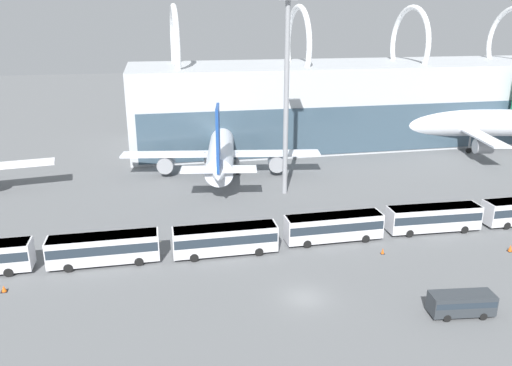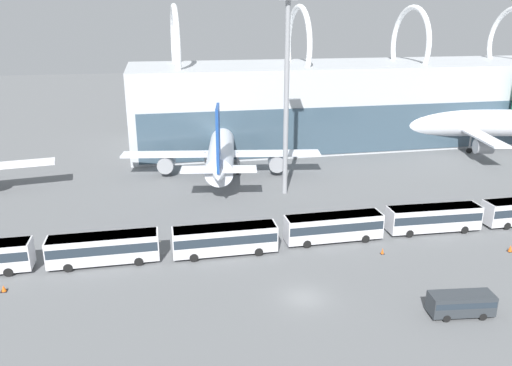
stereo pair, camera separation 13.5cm
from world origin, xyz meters
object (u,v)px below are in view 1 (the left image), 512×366
Objects in this scene: shuttle_bus_1 at (104,247)px; airliner_at_gate_far at (221,149)px; airliner_parked_remote at (459,123)px; shuttle_bus_2 at (225,238)px; traffic_cone_1 at (4,289)px; traffic_cone_2 at (383,251)px; traffic_cone_0 at (510,248)px; shuttle_bus_4 at (434,217)px; floodlight_mast at (286,89)px; shuttle_bus_3 at (334,226)px; service_van_foreground at (462,303)px.

airliner_at_gate_far is at bearing 60.81° from shuttle_bus_1.
airliner_parked_remote reaches higher than shuttle_bus_2.
traffic_cone_1 is 40.88m from traffic_cone_2.
traffic_cone_0 is 1.22× the size of traffic_cone_1.
floodlight_mast is (-14.75, 18.22, 14.21)m from shuttle_bus_4.
airliner_parked_remote is 2.95× the size of shuttle_bus_3.
airliner_parked_remote is 46.94m from shuttle_bus_4.
airliner_parked_remote is 52.64× the size of traffic_cone_1.
airliner_parked_remote is 43.12× the size of traffic_cone_0.
airliner_at_gate_far reaches higher than service_van_foreground.
floodlight_mast is at bearing 57.96° from shuttle_bus_2.
shuttle_bus_4 is 27.41m from floodlight_mast.
shuttle_bus_1 reaches higher than traffic_cone_0.
airliner_parked_remote is 56.07m from shuttle_bus_3.
shuttle_bus_3 reaches higher than traffic_cone_2.
traffic_cone_2 reaches higher than traffic_cone_1.
shuttle_bus_2 is 16.45× the size of traffic_cone_2.
airliner_parked_remote is 5.84× the size of service_van_foreground.
shuttle_bus_2 and shuttle_bus_4 have the same top height.
airliner_parked_remote is at bearing 49.02° from traffic_cone_2.
shuttle_bus_2 is (-54.73, -38.66, -3.50)m from airliner_parked_remote.
service_van_foreground reaches higher than traffic_cone_1.
shuttle_bus_1 is 14.65× the size of traffic_cone_0.
airliner_at_gate_far is at bearing 52.38° from traffic_cone_1.
shuttle_bus_1 is 16.44× the size of traffic_cone_2.
shuttle_bus_1 is at bearing -20.68° from service_van_foreground.
shuttle_bus_3 is 0.99× the size of shuttle_bus_4.
traffic_cone_2 is (-1.44, 13.16, -0.94)m from service_van_foreground.
shuttle_bus_4 is at bearing -51.00° from floodlight_mast.
floodlight_mast is at bearing 33.09° from traffic_cone_1.
airliner_parked_remote is at bearing 29.67° from shuttle_bus_1.
traffic_cone_0 is (46.32, -6.60, -1.58)m from shuttle_bus_1.
shuttle_bus_2 is 14.65× the size of traffic_cone_0.
airliner_parked_remote reaches higher than shuttle_bus_4.
airliner_parked_remote is 47.96m from floodlight_mast.
traffic_cone_0 is at bearing -7.75° from shuttle_bus_1.
airliner_parked_remote is at bearing 42.67° from shuttle_bus_3.
floodlight_mast is at bearing 94.07° from shuttle_bus_3.
shuttle_bus_4 reaches higher than traffic_cone_0.
service_van_foreground is (32.83, -17.25, -0.69)m from shuttle_bus_1.
traffic_cone_1 is (-49.96, -4.73, -1.66)m from shuttle_bus_4.
service_van_foreground is 8.29× the size of traffic_cone_2.
airliner_at_gate_far is 31.98m from shuttle_bus_3.
shuttle_bus_4 is at bearing -106.13° from service_van_foreground.
traffic_cone_0 is at bearing -50.96° from floodlight_mast.
shuttle_bus_3 is 13.49m from shuttle_bus_4.
shuttle_bus_1 reaches higher than traffic_cone_2.
shuttle_bus_3 is (26.98, 0.47, 0.00)m from shuttle_bus_1.
traffic_cone_0 is at bearing -10.26° from shuttle_bus_2.
airliner_at_gate_far is 1.29× the size of floodlight_mast.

